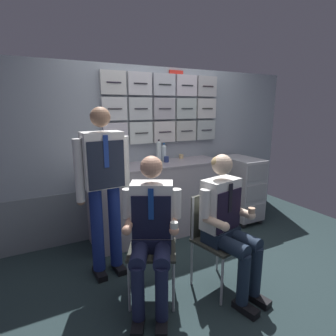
# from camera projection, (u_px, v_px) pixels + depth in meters

# --- Properties ---
(ground) EXTENTS (4.80, 4.80, 0.04)m
(ground) POSITION_uv_depth(u_px,v_px,m) (220.00, 274.00, 2.76)
(ground) COLOR #213032
(galley_bulkhead) EXTENTS (4.20, 0.14, 2.15)m
(galley_bulkhead) POSITION_uv_depth(u_px,v_px,m) (161.00, 148.00, 3.70)
(galley_bulkhead) COLOR #909BA6
(galley_bulkhead) RESTS_ON ground
(galley_counter) EXTENTS (1.75, 0.53, 0.95)m
(galley_counter) POSITION_uv_depth(u_px,v_px,m) (158.00, 199.00, 3.51)
(galley_counter) COLOR #A098A2
(galley_counter) RESTS_ON ground
(service_trolley) EXTENTS (0.40, 0.65, 0.93)m
(service_trolley) POSITION_uv_depth(u_px,v_px,m) (240.00, 187.00, 3.97)
(service_trolley) COLOR black
(service_trolley) RESTS_ON ground
(folding_chair_left) EXTENTS (0.54, 0.54, 0.87)m
(folding_chair_left) POSITION_uv_depth(u_px,v_px,m) (153.00, 235.00, 2.39)
(folding_chair_left) COLOR #A8AAAF
(folding_chair_left) RESTS_ON ground
(crew_member_left) EXTENTS (0.57, 0.67, 1.27)m
(crew_member_left) POSITION_uv_depth(u_px,v_px,m) (152.00, 226.00, 2.20)
(crew_member_left) COLOR black
(crew_member_left) RESTS_ON ground
(folding_chair_right) EXTENTS (0.47, 0.47, 0.87)m
(folding_chair_right) POSITION_uv_depth(u_px,v_px,m) (213.00, 229.00, 2.51)
(folding_chair_right) COLOR #A8AAAF
(folding_chair_right) RESTS_ON ground
(crew_member_right) EXTENTS (0.49, 0.63, 1.26)m
(crew_member_right) POSITION_uv_depth(u_px,v_px,m) (228.00, 219.00, 2.36)
(crew_member_right) COLOR black
(crew_member_right) RESTS_ON ground
(crew_member_standing) EXTENTS (0.53, 0.27, 1.65)m
(crew_member_standing) POSITION_uv_depth(u_px,v_px,m) (104.00, 180.00, 2.56)
(crew_member_standing) COLOR black
(crew_member_standing) RESTS_ON ground
(water_bottle_blue_cap) EXTENTS (0.06, 0.06, 0.29)m
(water_bottle_blue_cap) POSITION_uv_depth(u_px,v_px,m) (159.00, 151.00, 3.51)
(water_bottle_blue_cap) COLOR silver
(water_bottle_blue_cap) RESTS_ON galley_counter
(water_bottle_tall) EXTENTS (0.07, 0.07, 0.23)m
(water_bottle_tall) POSITION_uv_depth(u_px,v_px,m) (103.00, 160.00, 3.07)
(water_bottle_tall) COLOR silver
(water_bottle_tall) RESTS_ON galley_counter
(sparkling_bottle_green) EXTENTS (0.06, 0.06, 0.24)m
(sparkling_bottle_green) POSITION_uv_depth(u_px,v_px,m) (164.00, 153.00, 3.56)
(sparkling_bottle_green) COLOR silver
(sparkling_bottle_green) RESTS_ON galley_counter
(coffee_cup_spare) EXTENTS (0.06, 0.06, 0.07)m
(coffee_cup_spare) POSITION_uv_depth(u_px,v_px,m) (166.00, 159.00, 3.50)
(coffee_cup_spare) COLOR navy
(coffee_cup_spare) RESTS_ON galley_counter
(paper_cup_tan) EXTENTS (0.06, 0.06, 0.06)m
(paper_cup_tan) POSITION_uv_depth(u_px,v_px,m) (181.00, 156.00, 3.76)
(paper_cup_tan) COLOR tan
(paper_cup_tan) RESTS_ON galley_counter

